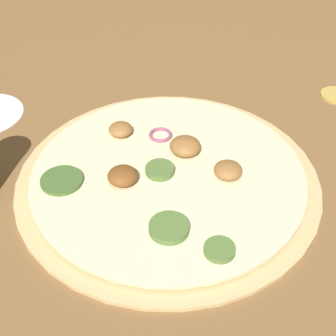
{
  "coord_description": "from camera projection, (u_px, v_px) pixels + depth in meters",
  "views": [
    {
      "loc": [
        0.36,
        0.21,
        0.38
      ],
      "look_at": [
        0.0,
        0.0,
        0.02
      ],
      "focal_mm": 50.0,
      "sensor_mm": 36.0,
      "label": 1
    }
  ],
  "objects": [
    {
      "name": "pizza",
      "position": [
        167.0,
        176.0,
        0.56
      ],
      "size": [
        0.36,
        0.36,
        0.03
      ],
      "color": "#D6B77A",
      "rests_on": "ground_plane"
    },
    {
      "name": "ground_plane",
      "position": [
        168.0,
        180.0,
        0.57
      ],
      "size": [
        3.0,
        3.0,
        0.0
      ],
      "primitive_type": "plane",
      "color": "brown"
    }
  ]
}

